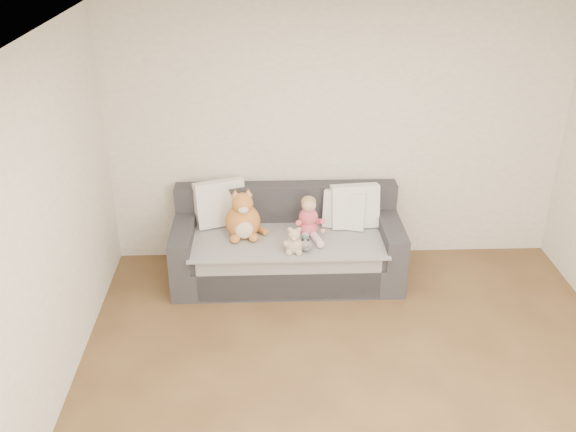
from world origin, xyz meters
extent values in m
plane|color=brown|center=(0.00, 0.00, 0.00)|extent=(5.00, 5.00, 0.00)
plane|color=white|center=(0.00, 0.00, 2.60)|extent=(5.00, 5.00, 0.00)
plane|color=beige|center=(0.00, 2.50, 1.30)|extent=(4.50, 0.00, 4.50)
plane|color=beige|center=(-2.25, 0.00, 1.30)|extent=(0.00, 5.00, 5.00)
cube|color=#2B2B31|center=(-0.51, 2.02, 0.15)|extent=(2.20, 0.90, 0.30)
cube|color=#2B2B31|center=(-0.51, 1.99, 0.38)|extent=(1.90, 0.80, 0.15)
cube|color=#2B2B31|center=(-0.51, 2.37, 0.65)|extent=(2.20, 0.20, 0.40)
cube|color=#2B2B31|center=(-1.51, 2.02, 0.45)|extent=(0.20, 0.90, 0.30)
cube|color=#2B2B31|center=(0.49, 2.02, 0.45)|extent=(0.20, 0.90, 0.30)
cube|color=#9A9A9D|center=(-0.51, 1.97, 0.46)|extent=(1.85, 0.88, 0.02)
cube|color=#9A9A9D|center=(-0.51, 1.58, 0.23)|extent=(1.70, 0.02, 0.41)
cube|color=silver|center=(-1.16, 2.29, 0.70)|extent=(0.53, 0.37, 0.46)
cube|color=silver|center=(0.06, 2.17, 0.66)|extent=(0.44, 0.29, 0.39)
cube|color=silver|center=(0.16, 2.19, 0.69)|extent=(0.49, 0.25, 0.44)
ellipsoid|color=#E85159|center=(-0.31, 2.01, 0.55)|extent=(0.19, 0.16, 0.16)
ellipsoid|color=#E85159|center=(-0.31, 2.02, 0.66)|extent=(0.18, 0.16, 0.20)
ellipsoid|color=#DBAA8C|center=(-0.31, 2.01, 0.79)|extent=(0.14, 0.14, 0.14)
ellipsoid|color=tan|center=(-0.31, 2.03, 0.82)|extent=(0.14, 0.14, 0.11)
cylinder|color=#E85159|center=(-0.39, 1.95, 0.64)|extent=(0.09, 0.19, 0.12)
cylinder|color=#E85159|center=(-0.21, 1.97, 0.64)|extent=(0.12, 0.19, 0.12)
ellipsoid|color=#DBAA8C|center=(-0.41, 1.88, 0.57)|extent=(0.05, 0.05, 0.05)
ellipsoid|color=#DBAA8C|center=(-0.18, 1.90, 0.57)|extent=(0.05, 0.05, 0.05)
cylinder|color=#E5B2C6|center=(-0.35, 1.85, 0.51)|extent=(0.08, 0.24, 0.08)
cylinder|color=#E5B2C6|center=(-0.24, 1.86, 0.51)|extent=(0.13, 0.25, 0.08)
ellipsoid|color=#DBAA8C|center=(-0.35, 1.73, 0.50)|extent=(0.05, 0.08, 0.04)
ellipsoid|color=#DBAA8C|center=(-0.21, 1.74, 0.50)|extent=(0.05, 0.08, 0.04)
ellipsoid|color=#CC652D|center=(-0.93, 2.02, 0.62)|extent=(0.34, 0.29, 0.35)
ellipsoid|color=beige|center=(-0.92, 1.91, 0.60)|extent=(0.17, 0.08, 0.19)
ellipsoid|color=#CC652D|center=(-0.93, 2.00, 0.83)|extent=(0.20, 0.20, 0.20)
ellipsoid|color=beige|center=(-0.92, 1.91, 0.80)|extent=(0.10, 0.06, 0.07)
cone|color=#CC652D|center=(-1.00, 2.02, 0.92)|extent=(0.09, 0.09, 0.07)
cone|color=pink|center=(-1.00, 2.01, 0.92)|extent=(0.05, 0.05, 0.04)
cone|color=#CC652D|center=(-0.87, 2.04, 0.92)|extent=(0.09, 0.09, 0.07)
cone|color=pink|center=(-0.87, 2.02, 0.92)|extent=(0.05, 0.05, 0.04)
ellipsoid|color=#CC652D|center=(-1.01, 1.88, 0.51)|extent=(0.10, 0.12, 0.08)
ellipsoid|color=#CC652D|center=(-0.83, 1.90, 0.51)|extent=(0.10, 0.12, 0.08)
cylinder|color=#CC652D|center=(-0.78, 2.08, 0.51)|extent=(0.18, 0.22, 0.08)
ellipsoid|color=tan|center=(-0.46, 1.68, 0.55)|extent=(0.16, 0.14, 0.16)
ellipsoid|color=tan|center=(-0.46, 1.67, 0.66)|extent=(0.12, 0.12, 0.12)
ellipsoid|color=tan|center=(-0.50, 1.68, 0.71)|extent=(0.04, 0.04, 0.04)
ellipsoid|color=tan|center=(-0.42, 1.67, 0.71)|extent=(0.04, 0.04, 0.04)
ellipsoid|color=beige|center=(-0.46, 1.62, 0.65)|extent=(0.04, 0.04, 0.04)
ellipsoid|color=tan|center=(-0.54, 1.66, 0.57)|extent=(0.06, 0.06, 0.06)
ellipsoid|color=tan|center=(-0.39, 1.65, 0.57)|extent=(0.06, 0.06, 0.06)
ellipsoid|color=tan|center=(-0.51, 1.63, 0.50)|extent=(0.06, 0.06, 0.06)
ellipsoid|color=tan|center=(-0.42, 1.62, 0.50)|extent=(0.06, 0.06, 0.06)
ellipsoid|color=white|center=(-0.35, 1.72, 0.53)|extent=(0.12, 0.16, 0.11)
ellipsoid|color=white|center=(-0.36, 1.64, 0.58)|extent=(0.07, 0.07, 0.07)
ellipsoid|color=black|center=(-0.38, 1.66, 0.61)|extent=(0.03, 0.03, 0.03)
ellipsoid|color=black|center=(-0.33, 1.65, 0.61)|extent=(0.03, 0.03, 0.03)
cylinder|color=#52399D|center=(-0.35, 1.83, 0.51)|extent=(0.07, 0.07, 0.08)
cone|color=#3C9D61|center=(-0.35, 1.83, 0.56)|extent=(0.07, 0.07, 0.03)
cylinder|color=#3C9D61|center=(-0.39, 1.82, 0.52)|extent=(0.02, 0.02, 0.05)
cylinder|color=#3C9D61|center=(-0.32, 1.85, 0.52)|extent=(0.02, 0.02, 0.05)
camera|label=1|loc=(-0.71, -3.44, 3.39)|focal=40.00mm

